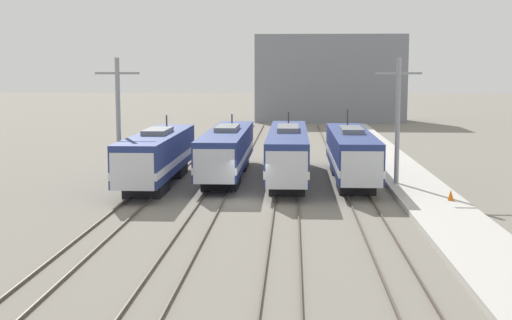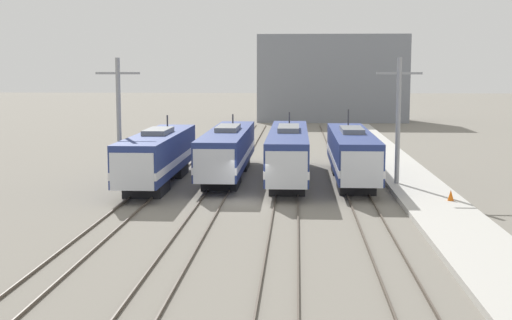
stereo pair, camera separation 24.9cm
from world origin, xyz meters
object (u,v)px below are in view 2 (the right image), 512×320
at_px(locomotive_far_left, 157,156).
at_px(locomotive_far_right, 352,154).
at_px(locomotive_center_left, 227,151).
at_px(traffic_cone, 451,195).
at_px(catenary_tower_right, 398,119).
at_px(catenary_tower_left, 119,118).
at_px(locomotive_center_right, 288,153).

height_order(locomotive_far_left, locomotive_far_right, locomotive_far_right).
height_order(locomotive_center_left, traffic_cone, locomotive_center_left).
height_order(catenary_tower_right, traffic_cone, catenary_tower_right).
distance_m(locomotive_far_left, traffic_cone, 20.40).
bearing_deg(locomotive_far_right, catenary_tower_left, -172.02).
xyz_separation_m(locomotive_far_left, catenary_tower_left, (-2.67, -0.17, 2.71)).
relative_size(locomotive_center_left, traffic_cone, 28.50).
xyz_separation_m(locomotive_far_left, traffic_cone, (19.21, -6.70, -1.41)).
distance_m(locomotive_far_left, locomotive_far_right, 14.08).
distance_m(locomotive_center_right, locomotive_far_right, 4.64).
bearing_deg(locomotive_far_right, locomotive_center_right, 176.90).
height_order(locomotive_far_left, traffic_cone, locomotive_far_left).
distance_m(catenary_tower_left, traffic_cone, 23.21).
height_order(catenary_tower_left, traffic_cone, catenary_tower_left).
bearing_deg(catenary_tower_left, catenary_tower_right, 0.00).
bearing_deg(locomotive_center_right, catenary_tower_right, -18.73).
distance_m(locomotive_center_right, traffic_cone, 13.56).
height_order(locomotive_center_right, locomotive_far_right, locomotive_far_right).
relative_size(catenary_tower_right, traffic_cone, 13.68).
relative_size(locomotive_center_right, traffic_cone, 29.82).
bearing_deg(locomotive_center_right, catenary_tower_left, -167.83).
distance_m(locomotive_center_left, locomotive_far_right, 9.40).
distance_m(locomotive_far_left, catenary_tower_left, 3.81).
height_order(locomotive_center_left, locomotive_center_right, locomotive_center_right).
relative_size(locomotive_center_left, catenary_tower_right, 2.08).
relative_size(locomotive_center_right, locomotive_far_right, 1.12).
height_order(locomotive_far_left, catenary_tower_left, catenary_tower_left).
bearing_deg(traffic_cone, locomotive_center_left, 144.53).
xyz_separation_m(locomotive_far_right, catenary_tower_right, (2.96, -2.32, 2.72)).
bearing_deg(locomotive_far_left, catenary_tower_right, -0.56).
bearing_deg(traffic_cone, locomotive_center_right, 137.49).
bearing_deg(catenary_tower_left, locomotive_far_right, 7.98).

